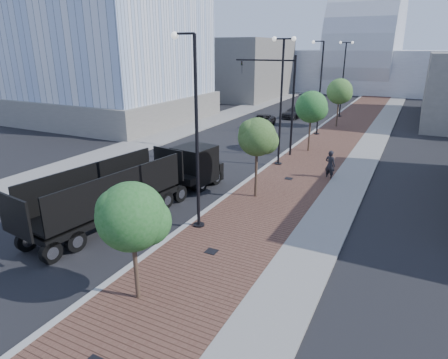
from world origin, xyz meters
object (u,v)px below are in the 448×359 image
at_px(dump_truck, 159,181).
at_px(pedestrian, 330,165).
at_px(white_sedan, 179,166).
at_px(dark_car_mid, 260,121).

distance_m(dump_truck, pedestrian, 11.70).
xyz_separation_m(dump_truck, white_sedan, (-1.44, 4.27, -0.42)).
distance_m(white_sedan, pedestrian, 10.32).
height_order(white_sedan, pedestrian, pedestrian).
distance_m(dump_truck, dark_car_mid, 23.96).
bearing_deg(dump_truck, white_sedan, 116.34).
relative_size(dump_truck, pedestrian, 6.68).
height_order(dump_truck, white_sedan, dump_truck).
xyz_separation_m(white_sedan, dark_car_mid, (-1.70, 19.48, -0.20)).
bearing_deg(white_sedan, dump_truck, -72.70).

